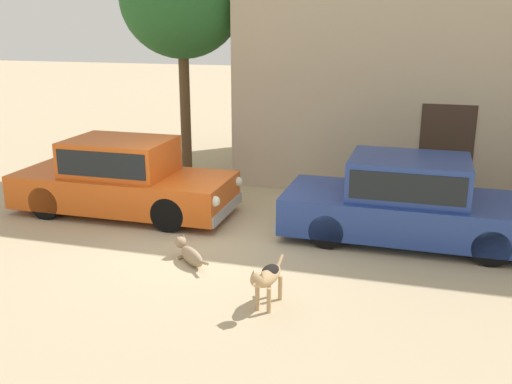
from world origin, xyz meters
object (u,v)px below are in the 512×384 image
object	(u,v)px
parked_sedan_second	(409,200)
stray_dog_spotted	(189,253)
stray_dog_tan	(267,277)
parked_sedan_nearest	(123,177)

from	to	relation	value
parked_sedan_second	stray_dog_spotted	size ratio (longest dim) A/B	5.23
parked_sedan_second	stray_dog_spotted	world-z (taller)	parked_sedan_second
stray_dog_spotted	stray_dog_tan	world-z (taller)	stray_dog_tan
parked_sedan_nearest	stray_dog_tan	bearing A→B (deg)	-39.23
parked_sedan_second	stray_dog_spotted	xyz separation A→B (m)	(-3.31, -2.06, -0.57)
parked_sedan_nearest	parked_sedan_second	xyz separation A→B (m)	(5.57, 0.05, -0.00)
parked_sedan_nearest	stray_dog_spotted	world-z (taller)	parked_sedan_nearest
parked_sedan_nearest	stray_dog_spotted	xyz separation A→B (m)	(2.26, -2.02, -0.58)
parked_sedan_nearest	stray_dog_tan	size ratio (longest dim) A/B	4.30
parked_sedan_nearest	stray_dog_tan	world-z (taller)	parked_sedan_nearest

